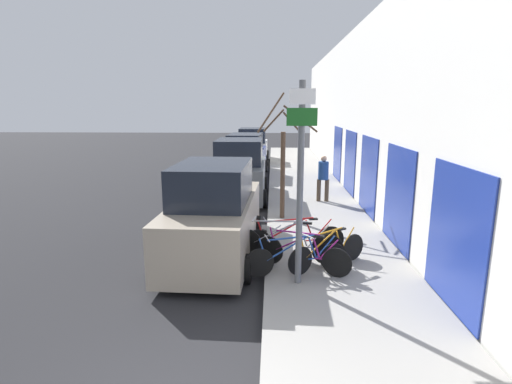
% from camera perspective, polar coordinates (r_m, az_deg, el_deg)
% --- Properties ---
extents(ground_plane, '(80.00, 80.00, 0.00)m').
position_cam_1_polar(ground_plane, '(15.27, -1.97, -1.33)').
color(ground_plane, black).
extents(sidewalk_curb, '(3.20, 32.00, 0.15)m').
position_cam_1_polar(sidewalk_curb, '(18.01, 6.98, 0.91)').
color(sidewalk_curb, gray).
rests_on(sidewalk_curb, ground).
extents(building_facade, '(0.23, 32.00, 6.50)m').
position_cam_1_polar(building_facade, '(17.81, 12.98, 10.75)').
color(building_facade, silver).
rests_on(building_facade, ground).
extents(signpost, '(0.55, 0.14, 3.87)m').
position_cam_1_polar(signpost, '(7.50, 6.34, 1.79)').
color(signpost, '#595B60').
rests_on(signpost, sidewalk_curb).
extents(bicycle_0, '(2.15, 0.64, 0.84)m').
position_cam_1_polar(bicycle_0, '(8.36, 5.91, -9.28)').
color(bicycle_0, black).
rests_on(bicycle_0, sidewalk_curb).
extents(bicycle_1, '(1.93, 0.97, 0.86)m').
position_cam_1_polar(bicycle_1, '(8.56, 6.60, -8.73)').
color(bicycle_1, black).
rests_on(bicycle_1, sidewalk_curb).
extents(bicycle_2, '(1.76, 1.23, 0.84)m').
position_cam_1_polar(bicycle_2, '(8.78, 10.23, -8.32)').
color(bicycle_2, black).
rests_on(bicycle_2, sidewalk_curb).
extents(bicycle_3, '(2.50, 0.57, 0.98)m').
position_cam_1_polar(bicycle_3, '(8.95, 4.34, -7.43)').
color(bicycle_3, black).
rests_on(bicycle_3, sidewalk_curb).
extents(bicycle_4, '(2.36, 0.59, 0.90)m').
position_cam_1_polar(bicycle_4, '(9.38, 5.52, -6.69)').
color(bicycle_4, black).
rests_on(bicycle_4, sidewalk_curb).
extents(parked_car_0, '(2.13, 4.78, 2.29)m').
position_cam_1_polar(parked_car_0, '(9.52, -5.95, -3.28)').
color(parked_car_0, gray).
rests_on(parked_car_0, ground).
extents(parked_car_1, '(2.10, 4.19, 2.34)m').
position_cam_1_polar(parked_car_1, '(15.36, -2.32, 2.79)').
color(parked_car_1, '#51565B').
rests_on(parked_car_1, ground).
extents(parked_car_2, '(2.18, 4.85, 2.20)m').
position_cam_1_polar(parked_car_2, '(20.50, -1.48, 4.99)').
color(parked_car_2, navy).
rests_on(parked_car_2, ground).
extents(parked_car_3, '(2.02, 4.12, 2.21)m').
position_cam_1_polar(parked_car_3, '(25.63, -0.47, 6.43)').
color(parked_car_3, silver).
rests_on(parked_car_3, ground).
extents(pedestrian_near, '(0.44, 0.37, 1.68)m').
position_cam_1_polar(pedestrian_near, '(14.65, 9.59, 2.40)').
color(pedestrian_near, '#4C3D2D').
rests_on(pedestrian_near, sidewalk_curb).
extents(street_tree, '(1.82, 0.75, 3.81)m').
position_cam_1_polar(street_tree, '(12.17, 3.86, 4.03)').
color(street_tree, '#4C3828').
rests_on(street_tree, sidewalk_curb).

